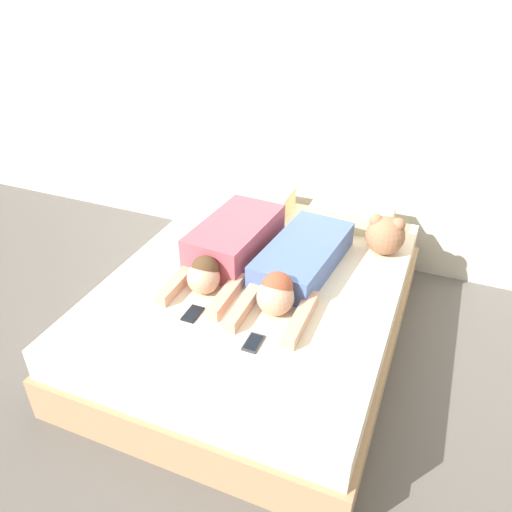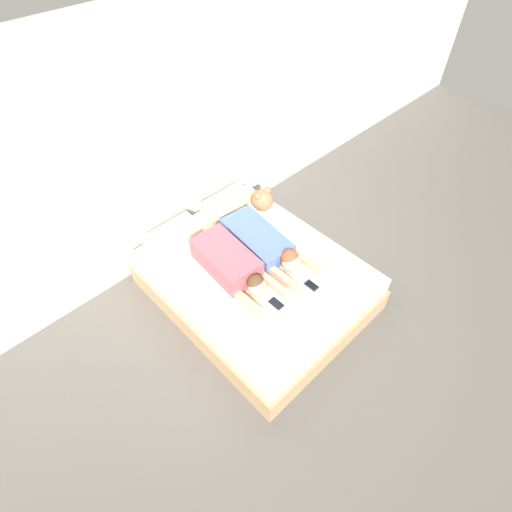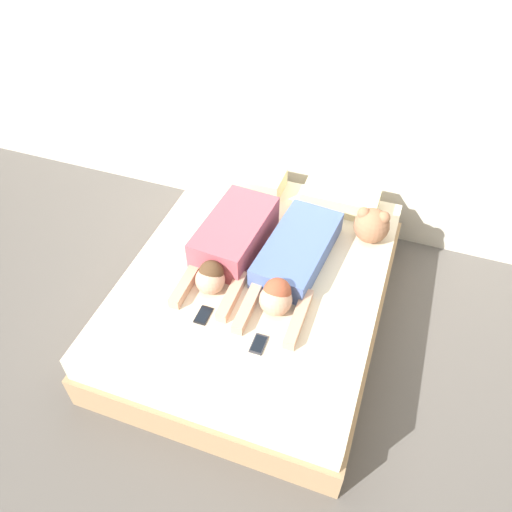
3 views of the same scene
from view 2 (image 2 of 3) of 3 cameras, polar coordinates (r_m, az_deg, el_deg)
name	(u,v)px [view 2 (image 2 of 3)]	position (r m, az deg, el deg)	size (l,w,h in m)	color
ground_plane	(256,294)	(4.32, 0.00, -5.52)	(12.00, 12.00, 0.00)	#5B5651
wall_back	(171,144)	(4.16, -12.03, 15.39)	(12.00, 0.06, 2.60)	beige
bed	(256,281)	(4.14, 0.00, -3.61)	(1.71, 2.12, 0.47)	tan
pillow_head_left	(173,235)	(4.24, -11.75, 2.96)	(0.56, 0.28, 0.15)	beige
pillow_head_right	(227,203)	(4.54, -4.15, 7.59)	(0.56, 0.28, 0.15)	beige
person_left	(232,265)	(3.83, -3.48, -1.23)	(0.42, 1.02, 0.23)	#B24C59
person_right	(266,244)	(4.04, 1.41, 1.68)	(0.45, 1.15, 0.23)	#4C66A5
cell_phone_left	(276,304)	(3.67, 2.90, -6.80)	(0.08, 0.14, 0.01)	black
cell_phone_right	(311,286)	(3.83, 7.93, -4.20)	(0.08, 0.14, 0.01)	#2D2D33
plush_toy	(263,200)	(4.48, 0.95, 8.07)	(0.25, 0.25, 0.26)	#996647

